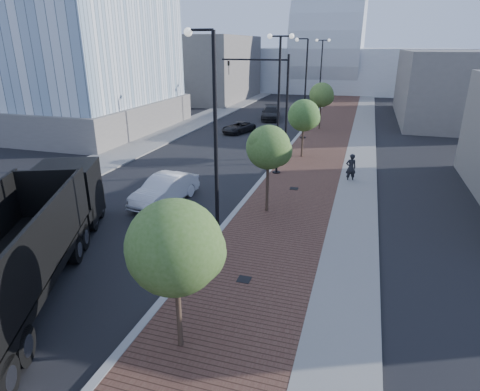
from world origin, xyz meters
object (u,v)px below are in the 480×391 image
(dark_car_mid, at_px, (238,127))
(pedestrian, at_px, (351,168))
(dump_truck, at_px, (47,225))
(white_sedan, at_px, (165,189))

(dark_car_mid, relative_size, pedestrian, 2.13)
(dump_truck, xyz_separation_m, pedestrian, (11.64, 14.45, -0.60))
(white_sedan, relative_size, dark_car_mid, 1.19)
(dark_car_mid, distance_m, pedestrian, 17.74)
(dump_truck, height_order, white_sedan, dump_truck)
(white_sedan, bearing_deg, dump_truck, -93.96)
(white_sedan, bearing_deg, pedestrian, 43.74)
(white_sedan, xyz_separation_m, pedestrian, (10.03, 7.10, 0.16))
(dark_car_mid, bearing_deg, dump_truck, -68.32)
(dump_truck, height_order, pedestrian, dump_truck)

